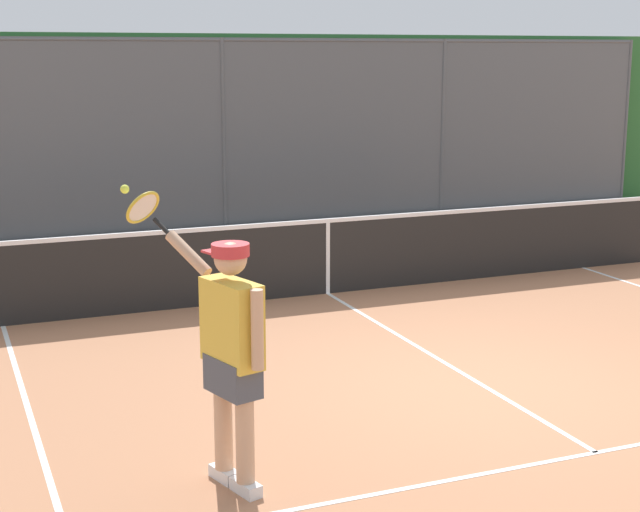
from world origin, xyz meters
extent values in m
plane|color=#B27551|center=(0.00, 0.00, 0.00)|extent=(60.00, 60.00, 0.00)
cube|color=white|center=(0.00, 1.60, 0.00)|extent=(6.12, 0.05, 0.01)
cube|color=white|center=(0.00, -1.07, 0.00)|extent=(0.05, 5.33, 0.01)
cylinder|color=#565B60|center=(-8.23, -8.21, 1.61)|extent=(0.07, 0.07, 3.22)
cylinder|color=#565B60|center=(-4.12, -8.21, 1.61)|extent=(0.07, 0.07, 3.22)
cylinder|color=#565B60|center=(0.00, -8.21, 1.61)|extent=(0.07, 0.07, 3.22)
cylinder|color=#565B60|center=(0.00, -8.21, 3.18)|extent=(16.47, 0.05, 0.05)
cube|color=#565B60|center=(0.00, -8.21, 1.61)|extent=(16.47, 0.02, 3.22)
cube|color=#2D6B33|center=(0.00, -8.86, 1.65)|extent=(19.47, 0.90, 3.29)
cube|color=silver|center=(0.00, -8.03, 0.07)|extent=(17.47, 0.18, 0.15)
cube|color=black|center=(0.00, -3.74, 0.46)|extent=(9.98, 0.02, 0.91)
cube|color=white|center=(0.00, -3.74, 0.94)|extent=(9.98, 0.04, 0.05)
cube|color=white|center=(0.00, -3.74, 0.46)|extent=(0.05, 0.04, 0.91)
cube|color=silver|center=(2.69, 1.24, 0.04)|extent=(0.18, 0.28, 0.09)
cylinder|color=tan|center=(2.69, 1.24, 0.50)|extent=(0.13, 0.13, 0.81)
cube|color=silver|center=(2.76, 0.98, 0.04)|extent=(0.18, 0.28, 0.09)
cylinder|color=tan|center=(2.76, 0.98, 0.50)|extent=(0.13, 0.13, 0.81)
cube|color=#474C56|center=(2.72, 1.11, 0.82)|extent=(0.33, 0.47, 0.26)
cube|color=gold|center=(2.72, 1.11, 1.19)|extent=(0.34, 0.54, 0.59)
cylinder|color=tan|center=(2.64, 1.40, 1.22)|extent=(0.08, 0.08, 0.54)
cylinder|color=tan|center=(2.90, 0.67, 1.60)|extent=(0.28, 0.38, 0.30)
sphere|color=tan|center=(2.72, 1.11, 1.64)|extent=(0.22, 0.22, 0.22)
cylinder|color=red|center=(2.72, 1.11, 1.70)|extent=(0.32, 0.32, 0.08)
cube|color=red|center=(2.76, 0.99, 1.67)|extent=(0.24, 0.25, 0.02)
cylinder|color=black|center=(3.03, 0.46, 1.77)|extent=(0.12, 0.16, 0.13)
torus|color=gold|center=(3.13, 0.31, 1.89)|extent=(0.35, 0.31, 0.26)
cylinder|color=silver|center=(3.13, 0.31, 1.89)|extent=(0.29, 0.25, 0.21)
sphere|color=#D6E042|center=(3.23, 0.15, 2.01)|extent=(0.07, 0.07, 0.07)
camera|label=1|loc=(4.54, 7.13, 2.99)|focal=53.89mm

